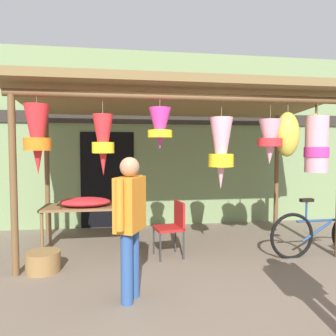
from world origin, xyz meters
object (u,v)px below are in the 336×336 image
display_table (85,210)px  parked_bicycle (322,233)px  vendor_in_orange (130,217)px  folding_chair (173,224)px  wicker_basket_spare (43,262)px  flower_heap_on_table (86,202)px

display_table → parked_bicycle: parked_bicycle is taller
vendor_in_orange → display_table: bearing=108.6°
display_table → folding_chair: folding_chair is taller
wicker_basket_spare → parked_bicycle: 4.10m
display_table → vendor_in_orange: size_ratio=0.87×
flower_heap_on_table → parked_bicycle: bearing=-14.0°
wicker_basket_spare → folding_chair: bearing=10.4°
display_table → flower_heap_on_table: (0.03, -0.08, 0.15)m
parked_bicycle → flower_heap_on_table: bearing=166.0°
wicker_basket_spare → vendor_in_orange: bearing=-41.4°
parked_bicycle → folding_chair: bearing=171.9°
parked_bicycle → vendor_in_orange: 3.18m
flower_heap_on_table → parked_bicycle: (3.61, -0.90, -0.43)m
folding_chair → vendor_in_orange: size_ratio=0.54×
folding_chair → vendor_in_orange: vendor_in_orange is taller
folding_chair → flower_heap_on_table: bearing=156.8°
wicker_basket_spare → parked_bicycle: parked_bicycle is taller
vendor_in_orange → folding_chair: bearing=62.3°
folding_chair → wicker_basket_spare: 1.89m
wicker_basket_spare → vendor_in_orange: vendor_in_orange is taller
display_table → folding_chair: size_ratio=1.61×
flower_heap_on_table → folding_chair: 1.48m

